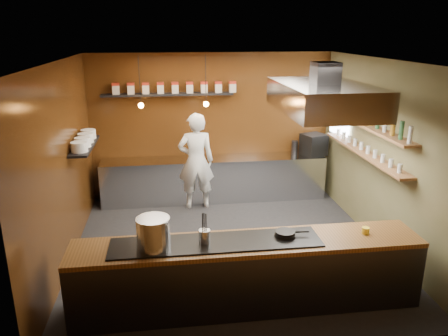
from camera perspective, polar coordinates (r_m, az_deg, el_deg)
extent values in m
plane|color=black|center=(7.33, 0.70, -10.27)|extent=(5.00, 5.00, 0.00)
plane|color=#341C09|center=(9.17, -1.54, 5.47)|extent=(5.00, 0.00, 5.00)
plane|color=#341C09|center=(6.87, -20.35, 0.18)|extent=(0.00, 5.00, 5.00)
plane|color=brown|center=(7.53, 19.93, 1.70)|extent=(0.00, 5.00, 5.00)
plane|color=silver|center=(6.49, 0.80, 13.82)|extent=(5.00, 5.00, 0.00)
plane|color=white|center=(8.92, 14.99, 7.17)|extent=(0.00, 1.00, 1.00)
cube|color=silver|center=(9.13, -1.26, -1.41)|extent=(4.60, 0.65, 0.90)
cube|color=#38383D|center=(5.75, 3.09, -13.88)|extent=(4.40, 0.70, 0.86)
cube|color=brown|center=(5.52, 3.17, -9.81)|extent=(4.40, 0.72, 0.06)
cube|color=black|center=(5.45, -1.02, -9.70)|extent=(2.60, 0.55, 0.02)
cube|color=black|center=(8.85, -7.36, 9.51)|extent=(2.60, 0.26, 0.04)
cube|color=black|center=(7.77, -17.74, 2.78)|extent=(0.30, 1.40, 0.04)
cube|color=olive|center=(7.62, 18.17, 5.32)|extent=(0.26, 2.80, 0.04)
cube|color=olive|center=(7.73, 17.84, 1.92)|extent=(0.26, 2.80, 0.04)
cube|color=#38383D|center=(6.44, 13.11, 12.01)|extent=(0.35, 0.35, 0.30)
cube|color=silver|center=(6.48, 12.90, 8.94)|extent=(1.20, 2.00, 0.40)
cube|color=white|center=(6.52, 12.77, 7.11)|extent=(1.00, 1.80, 0.02)
cylinder|color=black|center=(8.17, -10.97, 11.14)|extent=(0.01, 0.01, 0.90)
sphere|color=orange|center=(8.23, -10.79, 8.02)|extent=(0.10, 0.10, 0.10)
cylinder|color=black|center=(8.19, -2.40, 11.45)|extent=(0.01, 0.01, 0.90)
sphere|color=orange|center=(8.25, -2.36, 8.34)|extent=(0.10, 0.10, 0.10)
cube|color=#BDAE9D|center=(8.89, -13.93, 9.86)|extent=(0.13, 0.13, 0.17)
cube|color=#A22214|center=(8.88, -13.98, 10.56)|extent=(0.13, 0.13, 0.05)
cube|color=#BDAE9D|center=(8.87, -12.06, 9.97)|extent=(0.13, 0.13, 0.17)
cube|color=#A22214|center=(8.85, -12.10, 10.67)|extent=(0.13, 0.13, 0.05)
cube|color=#BDAE9D|center=(8.85, -10.18, 10.06)|extent=(0.13, 0.13, 0.17)
cube|color=#A22214|center=(8.84, -10.21, 10.77)|extent=(0.14, 0.13, 0.05)
cube|color=#BDAE9D|center=(8.84, -8.29, 10.15)|extent=(0.13, 0.13, 0.17)
cube|color=#A22214|center=(8.83, -8.32, 10.85)|extent=(0.13, 0.13, 0.05)
cube|color=#BDAE9D|center=(8.84, -6.40, 10.22)|extent=(0.13, 0.13, 0.17)
cube|color=#A22214|center=(8.83, -6.42, 10.93)|extent=(0.14, 0.13, 0.05)
cube|color=#BDAE9D|center=(8.85, -4.51, 10.28)|extent=(0.13, 0.13, 0.17)
cube|color=#A22214|center=(8.84, -4.52, 10.99)|extent=(0.14, 0.13, 0.05)
cube|color=#BDAE9D|center=(8.87, -2.62, 10.34)|extent=(0.13, 0.13, 0.17)
cube|color=#A22214|center=(8.86, -2.63, 11.04)|extent=(0.14, 0.13, 0.05)
cube|color=#BDAE9D|center=(8.90, -0.75, 10.38)|extent=(0.13, 0.13, 0.17)
cube|color=#A22214|center=(8.89, -0.75, 11.08)|extent=(0.14, 0.13, 0.05)
cube|color=#BDAE9D|center=(8.94, 1.11, 10.41)|extent=(0.13, 0.13, 0.17)
cube|color=#A22214|center=(8.93, 1.11, 11.11)|extent=(0.14, 0.13, 0.05)
cylinder|color=white|center=(7.32, -18.38, 2.63)|extent=(0.26, 0.26, 0.16)
cylinder|color=white|center=(7.60, -17.99, 3.21)|extent=(0.26, 0.26, 0.16)
cylinder|color=white|center=(7.89, -17.63, 3.75)|extent=(0.26, 0.26, 0.16)
cylinder|color=white|center=(8.18, -17.29, 4.26)|extent=(0.26, 0.26, 0.16)
cylinder|color=silver|center=(6.48, 23.15, 3.98)|extent=(0.06, 0.06, 0.24)
cylinder|color=#2D5933|center=(6.68, 22.14, 4.47)|extent=(0.06, 0.06, 0.24)
cylinder|color=#8C601E|center=(6.88, 21.20, 4.93)|extent=(0.06, 0.06, 0.24)
cylinder|color=silver|center=(7.08, 20.30, 5.37)|extent=(0.06, 0.06, 0.24)
cylinder|color=#2D5933|center=(7.28, 19.46, 5.78)|extent=(0.06, 0.06, 0.24)
cylinder|color=#8C601E|center=(7.49, 18.66, 6.17)|extent=(0.06, 0.06, 0.24)
cylinder|color=silver|center=(7.70, 17.90, 6.53)|extent=(0.06, 0.06, 0.24)
cylinder|color=#2D5933|center=(7.91, 17.18, 6.88)|extent=(0.06, 0.06, 0.24)
cylinder|color=#8C601E|center=(8.12, 16.50, 7.20)|extent=(0.06, 0.06, 0.24)
cylinder|color=silver|center=(8.34, 15.85, 7.51)|extent=(0.06, 0.06, 0.24)
cylinder|color=#2D5933|center=(8.55, 15.23, 7.80)|extent=(0.06, 0.06, 0.24)
cylinder|color=#8C601E|center=(8.77, 14.65, 8.08)|extent=(0.06, 0.06, 0.24)
cylinder|color=silver|center=(6.73, 21.98, -0.05)|extent=(0.07, 0.07, 0.13)
cylinder|color=silver|center=(6.94, 20.98, 0.59)|extent=(0.07, 0.07, 0.13)
cylinder|color=silver|center=(7.16, 20.03, 1.18)|extent=(0.07, 0.07, 0.13)
cylinder|color=silver|center=(7.38, 19.14, 1.75)|extent=(0.07, 0.07, 0.13)
cylinder|color=silver|center=(7.60, 18.30, 2.28)|extent=(0.07, 0.07, 0.13)
cylinder|color=silver|center=(7.82, 17.51, 2.78)|extent=(0.07, 0.07, 0.13)
cylinder|color=silver|center=(8.04, 16.76, 3.25)|extent=(0.07, 0.07, 0.13)
cylinder|color=silver|center=(8.27, 16.05, 3.69)|extent=(0.07, 0.07, 0.13)
cylinder|color=silver|center=(8.50, 15.38, 4.11)|extent=(0.07, 0.07, 0.13)
cylinder|color=silver|center=(8.73, 14.74, 4.51)|extent=(0.07, 0.07, 0.13)
cylinder|color=silver|center=(5.28, -9.21, -8.41)|extent=(0.41, 0.41, 0.39)
cylinder|color=silver|center=(5.43, -9.56, -8.33)|extent=(0.38, 0.38, 0.28)
cylinder|color=silver|center=(5.37, -2.57, -8.97)|extent=(0.16, 0.16, 0.18)
cylinder|color=black|center=(5.63, 7.98, -8.63)|extent=(0.27, 0.27, 0.03)
cylinder|color=black|center=(5.62, 8.00, -8.32)|extent=(0.25, 0.25, 0.03)
cylinder|color=black|center=(5.66, 10.14, -8.20)|extent=(0.18, 0.03, 0.02)
cylinder|color=yellow|center=(5.96, 18.01, -7.77)|extent=(0.12, 0.12, 0.09)
cube|color=black|center=(9.37, 11.62, 3.01)|extent=(0.56, 0.55, 0.45)
imported|color=silver|center=(8.58, -3.66, 0.89)|extent=(0.71, 0.48, 1.93)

